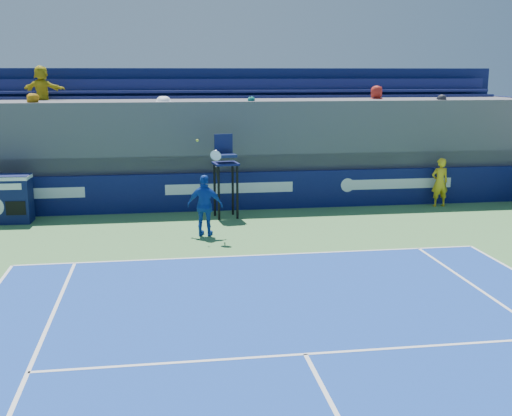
{
  "coord_description": "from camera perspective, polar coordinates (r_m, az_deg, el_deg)",
  "views": [
    {
      "loc": [
        -2.12,
        -2.57,
        4.29
      ],
      "look_at": [
        0.0,
        11.5,
        1.25
      ],
      "focal_mm": 45.0,
      "sensor_mm": 36.0,
      "label": 1
    }
  ],
  "objects": [
    {
      "name": "ball_person",
      "position": [
        21.44,
        16.02,
        2.21
      ],
      "size": [
        0.58,
        0.39,
        1.57
      ],
      "primitive_type": "imported",
      "rotation": [
        0.0,
        0.0,
        3.17
      ],
      "color": "yellow",
      "rests_on": "apron"
    },
    {
      "name": "back_hoarding",
      "position": [
        20.13,
        -2.37,
        1.48
      ],
      "size": [
        20.4,
        0.21,
        1.2
      ],
      "color": "#0D134C",
      "rests_on": "ground"
    },
    {
      "name": "match_clock",
      "position": [
        19.73,
        -21.22,
        0.87
      ],
      "size": [
        1.35,
        0.79,
        1.4
      ],
      "color": "#0E1648",
      "rests_on": "ground"
    },
    {
      "name": "umpire_chair",
      "position": [
        18.98,
        -2.74,
        3.67
      ],
      "size": [
        0.78,
        0.78,
        2.48
      ],
      "color": "black",
      "rests_on": "ground"
    },
    {
      "name": "tennis_player",
      "position": [
        16.94,
        -4.54,
        0.24
      ],
      "size": [
        1.03,
        0.69,
        2.57
      ],
      "color": "#143FA6",
      "rests_on": "apron"
    },
    {
      "name": "stadium_seating",
      "position": [
        21.96,
        -3.07,
        5.64
      ],
      "size": [
        21.0,
        4.05,
        4.49
      ],
      "color": "#525257",
      "rests_on": "ground"
    }
  ]
}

